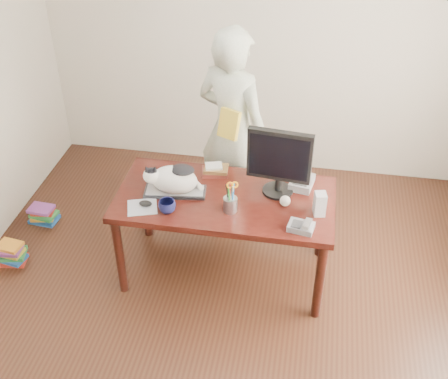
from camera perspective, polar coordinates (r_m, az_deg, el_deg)
room at (r=3.29m, az=-1.67°, el=1.51°), size 4.50×4.50×4.50m
desk at (r=4.27m, az=0.30°, el=-1.69°), size 1.60×0.80×0.75m
keyboard at (r=4.16m, az=-5.00°, el=-0.19°), size 0.47×0.23×0.03m
cat at (r=4.09m, az=-5.28°, el=1.11°), size 0.44×0.26×0.25m
monitor at (r=4.00m, az=5.64°, el=3.05°), size 0.47×0.25×0.52m
pen_cup at (r=3.94m, az=0.66°, el=-1.36°), size 0.13×0.13×0.25m
mousepad at (r=4.05m, az=-8.31°, el=-1.77°), size 0.26×0.25×0.00m
mouse at (r=4.05m, az=-7.98°, el=-1.42°), size 0.11×0.09×0.04m
coffee_mug at (r=3.96m, az=-5.80°, el=-1.73°), size 0.16×0.16×0.10m
phone at (r=3.84m, az=7.89°, el=-3.73°), size 0.19×0.15×0.08m
speaker at (r=3.96m, az=9.70°, el=-1.45°), size 0.09×0.10×0.17m
baseball at (r=4.03m, az=6.23°, el=-1.16°), size 0.08×0.08×0.08m
book_stack at (r=4.34m, az=-0.89°, el=2.01°), size 0.22×0.18×0.08m
calculator at (r=4.25m, az=7.91°, el=0.72°), size 0.20×0.24×0.07m
person at (r=4.64m, az=0.87°, el=5.98°), size 0.77×0.66×1.78m
held_book at (r=4.41m, az=0.52°, el=6.67°), size 0.20×0.16×0.23m
book_pile_a at (r=4.94m, az=-20.86°, el=-6.09°), size 0.27×0.22×0.18m
book_pile_b at (r=5.29m, az=-17.88°, el=-2.40°), size 0.26×0.20×0.15m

